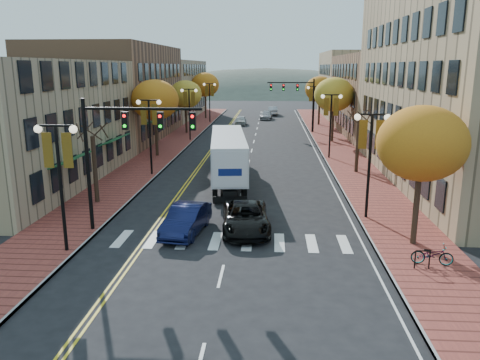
% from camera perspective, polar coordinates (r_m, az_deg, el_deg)
% --- Properties ---
extents(ground, '(200.00, 200.00, 0.00)m').
position_cam_1_polar(ground, '(21.81, -1.77, -9.38)').
color(ground, black).
rests_on(ground, ground).
extents(sidewalk_left, '(4.00, 85.00, 0.15)m').
position_cam_1_polar(sidewalk_left, '(54.27, -7.93, 4.58)').
color(sidewalk_left, brown).
rests_on(sidewalk_left, ground).
extents(sidewalk_right, '(4.00, 85.00, 0.15)m').
position_cam_1_polar(sidewalk_right, '(53.60, 11.33, 4.33)').
color(sidewalk_right, brown).
rests_on(sidewalk_right, ground).
extents(building_left_near, '(12.00, 22.00, 9.00)m').
position_cam_1_polar(building_left_near, '(38.26, -26.13, 6.24)').
color(building_left_near, '#9E8966').
rests_on(building_left_near, ground).
extents(building_left_mid, '(12.00, 24.00, 11.00)m').
position_cam_1_polar(building_left_mid, '(59.18, -15.14, 10.28)').
color(building_left_mid, brown).
rests_on(building_left_mid, ground).
extents(building_left_far, '(12.00, 26.00, 9.50)m').
position_cam_1_polar(building_left_far, '(83.25, -9.53, 10.90)').
color(building_left_far, '#9E8966').
rests_on(building_left_far, ground).
extents(building_right_mid, '(15.00, 24.00, 10.00)m').
position_cam_1_polar(building_right_mid, '(64.22, 19.01, 9.80)').
color(building_right_mid, brown).
rests_on(building_right_mid, ground).
extents(building_right_far, '(15.00, 20.00, 11.00)m').
position_cam_1_polar(building_right_far, '(85.62, 15.25, 11.19)').
color(building_right_far, '#9E8966').
rests_on(building_right_far, ground).
extents(tree_left_a, '(0.28, 0.28, 4.20)m').
position_cam_1_polar(tree_left_a, '(30.70, -17.26, 1.24)').
color(tree_left_a, '#382619').
rests_on(tree_left_a, sidewalk_left).
extents(tree_left_b, '(4.48, 4.48, 7.21)m').
position_cam_1_polar(tree_left_b, '(45.43, -10.33, 9.56)').
color(tree_left_b, '#382619').
rests_on(tree_left_b, sidewalk_left).
extents(tree_left_c, '(4.16, 4.16, 6.69)m').
position_cam_1_polar(tree_left_c, '(61.06, -6.65, 10.33)').
color(tree_left_c, '#382619').
rests_on(tree_left_c, sidewalk_left).
extents(tree_left_d, '(4.61, 4.61, 7.42)m').
position_cam_1_polar(tree_left_d, '(78.79, -4.27, 11.51)').
color(tree_left_d, '#382619').
rests_on(tree_left_d, sidewalk_left).
extents(tree_right_a, '(4.16, 4.16, 6.69)m').
position_cam_1_polar(tree_right_a, '(23.31, 21.31, 4.14)').
color(tree_right_a, '#382619').
rests_on(tree_right_a, sidewalk_right).
extents(tree_right_b, '(0.28, 0.28, 4.20)m').
position_cam_1_polar(tree_right_b, '(39.11, 14.13, 4.02)').
color(tree_right_b, '#382619').
rests_on(tree_right_b, sidewalk_right).
extents(tree_right_c, '(4.48, 4.48, 7.21)m').
position_cam_1_polar(tree_right_c, '(54.50, 11.39, 10.17)').
color(tree_right_c, '#382619').
rests_on(tree_right_c, sidewalk_right).
extents(tree_right_d, '(4.35, 4.35, 7.00)m').
position_cam_1_polar(tree_right_d, '(70.39, 9.72, 10.85)').
color(tree_right_d, '#382619').
rests_on(tree_right_d, sidewalk_right).
extents(lamp_left_a, '(1.96, 0.36, 6.05)m').
position_cam_1_polar(lamp_left_a, '(22.52, -21.22, 1.87)').
color(lamp_left_a, black).
rests_on(lamp_left_a, ground).
extents(lamp_left_b, '(1.96, 0.36, 6.05)m').
position_cam_1_polar(lamp_left_b, '(37.44, -10.97, 6.92)').
color(lamp_left_b, black).
rests_on(lamp_left_b, ground).
extents(lamp_left_c, '(1.96, 0.36, 6.05)m').
position_cam_1_polar(lamp_left_c, '(54.96, -6.21, 9.18)').
color(lamp_left_c, black).
rests_on(lamp_left_c, ground).
extents(lamp_left_d, '(1.96, 0.36, 6.05)m').
position_cam_1_polar(lamp_left_d, '(72.71, -3.73, 10.31)').
color(lamp_left_d, black).
rests_on(lamp_left_d, ground).
extents(lamp_right_a, '(1.96, 0.36, 6.05)m').
position_cam_1_polar(lamp_right_a, '(26.88, 15.63, 4.08)').
color(lamp_right_a, black).
rests_on(lamp_right_a, ground).
extents(lamp_right_b, '(1.96, 0.36, 6.05)m').
position_cam_1_polar(lamp_right_b, '(44.51, 11.03, 7.96)').
color(lamp_right_b, black).
rests_on(lamp_right_b, ground).
extents(lamp_right_c, '(1.96, 0.36, 6.05)m').
position_cam_1_polar(lamp_right_c, '(62.35, 9.02, 9.62)').
color(lamp_right_c, black).
rests_on(lamp_right_c, ground).
extents(traffic_mast_near, '(6.10, 0.35, 7.00)m').
position_cam_1_polar(traffic_mast_near, '(24.42, -14.10, 4.75)').
color(traffic_mast_near, black).
rests_on(traffic_mast_near, ground).
extents(traffic_mast_far, '(6.10, 0.34, 7.00)m').
position_cam_1_polar(traffic_mast_far, '(62.16, 7.16, 10.25)').
color(traffic_mast_far, black).
rests_on(traffic_mast_far, ground).
extents(semi_truck, '(3.93, 14.75, 3.65)m').
position_cam_1_polar(semi_truck, '(35.84, -1.49, 3.38)').
color(semi_truck, black).
rests_on(semi_truck, ground).
extents(navy_sedan, '(2.18, 4.71, 1.50)m').
position_cam_1_polar(navy_sedan, '(24.68, -6.57, -4.82)').
color(navy_sedan, '#0D1236').
rests_on(navy_sedan, ground).
extents(black_suv, '(2.89, 5.46, 1.46)m').
position_cam_1_polar(black_suv, '(24.87, 0.70, -4.62)').
color(black_suv, black).
rests_on(black_suv, ground).
extents(car_far_white, '(1.62, 3.93, 1.33)m').
position_cam_1_polar(car_far_white, '(70.45, 0.11, 7.27)').
color(car_far_white, silver).
rests_on(car_far_white, ground).
extents(car_far_silver, '(2.24, 4.72, 1.33)m').
position_cam_1_polar(car_far_silver, '(78.07, 3.22, 7.88)').
color(car_far_silver, '#9B9AA1').
rests_on(car_far_silver, ground).
extents(car_far_oncoming, '(1.72, 4.77, 1.56)m').
position_cam_1_polar(car_far_oncoming, '(84.98, 4.04, 8.42)').
color(car_far_oncoming, '#A5A5AD').
rests_on(car_far_oncoming, ground).
extents(bicycle, '(1.82, 0.84, 0.92)m').
position_cam_1_polar(bicycle, '(22.13, 22.39, -8.40)').
color(bicycle, gray).
rests_on(bicycle, sidewalk_right).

